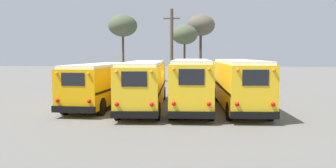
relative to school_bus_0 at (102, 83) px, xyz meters
The scene contains 10 objects.
ground_plane 4.99m from the school_bus_0, ahead, with size 160.00×160.00×0.00m, color #66635E.
school_bus_0 is the anchor object (origin of this frame).
school_bus_1 3.24m from the school_bus_0, 13.89° to the right, with size 3.06×11.06×3.15m.
school_bus_2 6.39m from the school_bus_0, 10.60° to the right, with size 2.63×9.86×3.29m.
school_bus_3 9.44m from the school_bus_0, ahead, with size 2.79×10.77×3.26m.
utility_pole 13.62m from the school_bus_0, 72.68° to the left, with size 1.80×0.35×8.49m.
bare_tree_0 21.26m from the school_bus_0, 98.46° to the left, with size 3.80×3.80×8.85m.
bare_tree_1 23.59m from the school_bus_0, 71.64° to the left, with size 3.74×3.74×8.94m.
bare_tree_2 19.53m from the school_bus_0, 74.23° to the left, with size 3.23×3.23×7.32m.
fence_line 7.89m from the school_bus_0, 53.21° to the left, with size 17.48×0.06×1.42m.
Camera 1 is at (1.85, -22.30, 3.59)m, focal length 35.00 mm.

